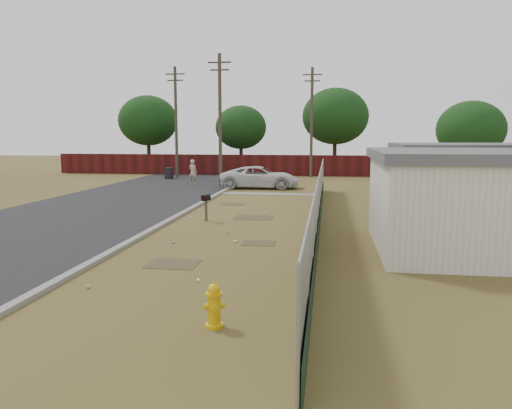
% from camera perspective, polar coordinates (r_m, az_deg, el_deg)
% --- Properties ---
extents(ground, '(120.00, 120.00, 0.00)m').
position_cam_1_polar(ground, '(18.73, -2.49, -3.01)').
color(ground, brown).
rests_on(ground, ground).
extents(street, '(15.10, 60.00, 0.12)m').
position_cam_1_polar(street, '(28.25, -12.98, 0.59)').
color(street, black).
rests_on(street, ground).
extents(chainlink_fence, '(0.10, 27.06, 2.02)m').
position_cam_1_polar(chainlink_fence, '(19.29, 7.22, -0.34)').
color(chainlink_fence, '#93959B').
rests_on(chainlink_fence, ground).
extents(privacy_fence, '(30.00, 0.12, 1.80)m').
position_cam_1_polar(privacy_fence, '(44.16, -4.12, 4.55)').
color(privacy_fence, '#470F13').
rests_on(privacy_fence, ground).
extents(utility_poles, '(12.60, 8.24, 9.00)m').
position_cam_1_polar(utility_poles, '(39.38, -2.18, 9.67)').
color(utility_poles, '#443B2D').
rests_on(utility_poles, ground).
extents(houses, '(9.30, 17.24, 3.10)m').
position_cam_1_polar(houses, '(22.19, 24.62, 2.07)').
color(houses, silver).
rests_on(houses, ground).
extents(horizon_trees, '(33.32, 31.94, 7.78)m').
position_cam_1_polar(horizon_trees, '(41.70, 4.74, 9.47)').
color(horizon_trees, '#322216').
rests_on(horizon_trees, ground).
extents(fire_hydrant, '(0.47, 0.47, 0.88)m').
position_cam_1_polar(fire_hydrant, '(9.54, -4.81, -11.48)').
color(fire_hydrant, gold).
rests_on(fire_hydrant, ground).
extents(mailbox, '(0.34, 0.47, 1.12)m').
position_cam_1_polar(mailbox, '(20.72, -5.75, 0.50)').
color(mailbox, brown).
rests_on(mailbox, ground).
extents(pickup_truck, '(5.36, 2.65, 1.46)m').
position_cam_1_polar(pickup_truck, '(33.30, 0.46, 3.14)').
color(pickup_truck, silver).
rests_on(pickup_truck, ground).
extents(pedestrian, '(0.77, 0.63, 1.81)m').
position_cam_1_polar(pedestrian, '(35.66, -7.23, 3.68)').
color(pedestrian, tan).
rests_on(pedestrian, ground).
extents(trash_bin, '(0.65, 0.71, 0.91)m').
position_cam_1_polar(trash_bin, '(40.76, -9.92, 3.55)').
color(trash_bin, black).
rests_on(trash_bin, ground).
extents(scattered_litter, '(3.10, 11.82, 0.07)m').
position_cam_1_polar(scattered_litter, '(17.20, -5.83, -3.91)').
color(scattered_litter, silver).
rests_on(scattered_litter, ground).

